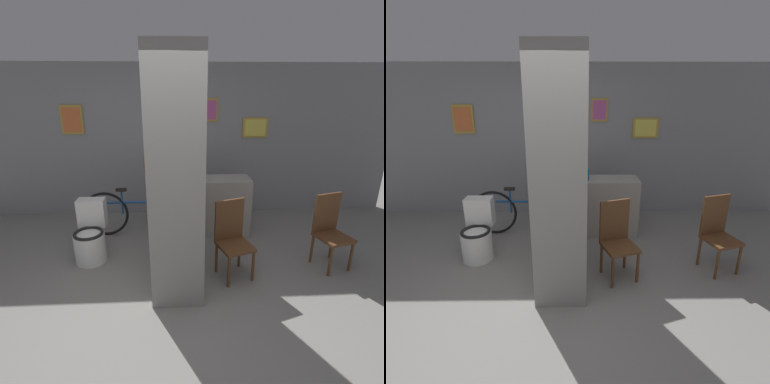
{
  "view_description": "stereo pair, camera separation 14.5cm",
  "coord_description": "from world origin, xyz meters",
  "views": [
    {
      "loc": [
        0.13,
        -2.6,
        2.24
      ],
      "look_at": [
        0.32,
        1.0,
        0.95
      ],
      "focal_mm": 28.0,
      "sensor_mm": 36.0,
      "label": 1
    },
    {
      "loc": [
        0.27,
        -2.61,
        2.24
      ],
      "look_at": [
        0.32,
        1.0,
        0.95
      ],
      "focal_mm": 28.0,
      "sensor_mm": 36.0,
      "label": 2
    }
  ],
  "objects": [
    {
      "name": "ground_plane",
      "position": [
        0.0,
        0.0,
        0.0
      ],
      "size": [
        14.0,
        14.0,
        0.0
      ],
      "primitive_type": "plane",
      "color": "gray"
    },
    {
      "name": "wall_back",
      "position": [
        0.0,
        2.63,
        1.3
      ],
      "size": [
        8.0,
        0.09,
        2.6
      ],
      "color": "gray",
      "rests_on": "ground_plane"
    },
    {
      "name": "pillar_center",
      "position": [
        0.12,
        0.6,
        1.3
      ],
      "size": [
        0.58,
        1.21,
        2.6
      ],
      "color": "gray",
      "rests_on": "ground_plane"
    },
    {
      "name": "counter_shelf",
      "position": [
        0.56,
        1.73,
        0.45
      ],
      "size": [
        1.38,
        0.44,
        0.9
      ],
      "color": "gray",
      "rests_on": "ground_plane"
    },
    {
      "name": "toilet",
      "position": [
        -1.04,
        1.05,
        0.32
      ],
      "size": [
        0.41,
        0.57,
        0.79
      ],
      "color": "white",
      "rests_on": "ground_plane"
    },
    {
      "name": "chair_near_pillar",
      "position": [
        0.79,
        0.6,
        0.51
      ],
      "size": [
        0.48,
        0.48,
        0.96
      ],
      "rotation": [
        0.0,
        0.0,
        0.32
      ],
      "color": "brown",
      "rests_on": "ground_plane"
    },
    {
      "name": "chair_by_doorway",
      "position": [
        2.08,
        0.75,
        0.51
      ],
      "size": [
        0.47,
        0.47,
        0.96
      ],
      "rotation": [
        0.0,
        0.0,
        0.29
      ],
      "color": "brown",
      "rests_on": "ground_plane"
    },
    {
      "name": "bicycle",
      "position": [
        -0.44,
        1.71,
        0.37
      ],
      "size": [
        1.81,
        0.42,
        0.77
      ],
      "color": "black",
      "rests_on": "ground_plane"
    },
    {
      "name": "bottle_tall",
      "position": [
        0.34,
        1.75,
        1.03
      ],
      "size": [
        0.06,
        0.06,
        0.34
      ],
      "color": "#267233",
      "rests_on": "counter_shelf"
    },
    {
      "name": "bottle_short",
      "position": [
        0.45,
        1.67,
        1.0
      ],
      "size": [
        0.08,
        0.08,
        0.28
      ],
      "color": "#19598C",
      "rests_on": "counter_shelf"
    }
  ]
}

